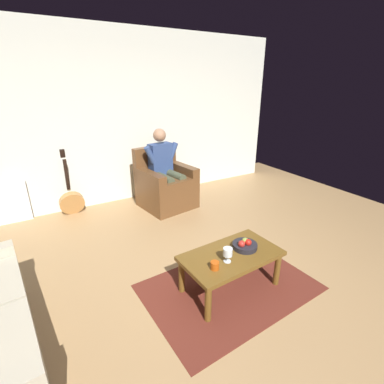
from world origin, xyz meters
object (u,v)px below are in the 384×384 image
(armchair, at_px, (165,186))
(person_seated, at_px, (165,167))
(coffee_table, at_px, (231,259))
(fruit_bowl, at_px, (245,245))
(wine_glass_near, at_px, (228,253))
(candle_jar, at_px, (215,265))
(guitar, at_px, (72,200))

(armchair, xyz_separation_m, person_seated, (-0.00, 0.02, 0.34))
(armchair, height_order, coffee_table, armchair)
(armchair, height_order, fruit_bowl, armchair)
(wine_glass_near, height_order, candle_jar, wine_glass_near)
(armchair, distance_m, candle_jar, 2.35)
(fruit_bowl, relative_size, candle_jar, 3.15)
(armchair, height_order, person_seated, person_seated)
(armchair, distance_m, wine_glass_near, 2.29)
(armchair, height_order, guitar, guitar)
(candle_jar, bearing_deg, armchair, -104.55)
(coffee_table, relative_size, wine_glass_near, 7.02)
(person_seated, xyz_separation_m, wine_glass_near, (0.43, 2.22, -0.19))
(armchair, distance_m, coffee_table, 2.19)
(coffee_table, bearing_deg, guitar, -67.54)
(armchair, xyz_separation_m, fruit_bowl, (0.14, 2.15, 0.09))
(guitar, relative_size, wine_glass_near, 7.15)
(person_seated, distance_m, guitar, 1.56)
(wine_glass_near, bearing_deg, candle_jar, 10.91)
(candle_jar, bearing_deg, wine_glass_near, -169.09)
(guitar, bearing_deg, fruit_bowl, 115.79)
(person_seated, relative_size, wine_glass_near, 9.00)
(coffee_table, distance_m, wine_glass_near, 0.20)
(armchair, xyz_separation_m, wine_glass_near, (0.43, 2.24, 0.15))
(wine_glass_near, height_order, fruit_bowl, wine_glass_near)
(guitar, xyz_separation_m, candle_jar, (-0.81, 2.73, 0.21))
(person_seated, relative_size, guitar, 1.26)
(guitar, bearing_deg, wine_glass_near, 109.88)
(coffee_table, relative_size, fruit_bowl, 4.01)
(guitar, bearing_deg, coffee_table, 112.46)
(coffee_table, height_order, candle_jar, candle_jar)
(fruit_bowl, bearing_deg, person_seated, -93.91)
(person_seated, bearing_deg, armchair, -90.00)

